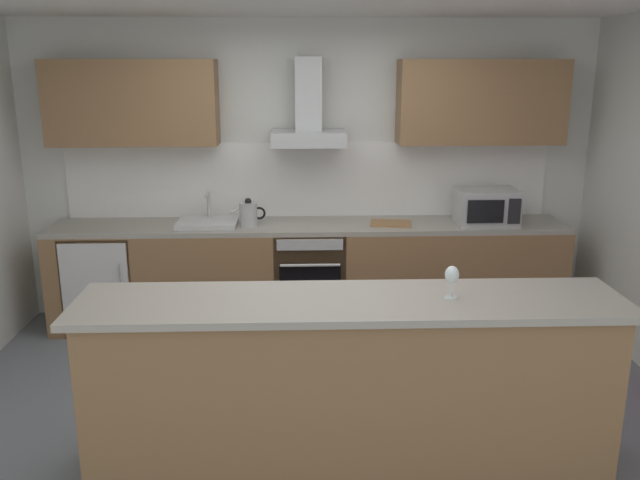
# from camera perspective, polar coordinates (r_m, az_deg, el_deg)

# --- Properties ---
(ground) EXTENTS (5.98, 4.87, 0.02)m
(ground) POSITION_cam_1_polar(r_m,az_deg,el_deg) (4.52, -0.48, -14.84)
(ground) COLOR slate
(wall_back) EXTENTS (5.98, 0.12, 2.60)m
(wall_back) POSITION_cam_1_polar(r_m,az_deg,el_deg) (5.99, -1.02, 5.97)
(wall_back) COLOR silver
(wall_back) RESTS_ON ground
(backsplash_tile) EXTENTS (4.23, 0.02, 0.66)m
(backsplash_tile) POSITION_cam_1_polar(r_m,az_deg,el_deg) (5.93, -1.01, 5.19)
(backsplash_tile) COLOR white
(counter_back) EXTENTS (4.38, 0.60, 0.90)m
(counter_back) POSITION_cam_1_polar(r_m,az_deg,el_deg) (5.82, -0.92, -2.92)
(counter_back) COLOR olive
(counter_back) RESTS_ON ground
(counter_island) EXTENTS (2.95, 0.64, 1.02)m
(counter_island) POSITION_cam_1_polar(r_m,az_deg,el_deg) (3.77, 2.58, -12.26)
(counter_island) COLOR olive
(counter_island) RESTS_ON ground
(upper_cabinets) EXTENTS (4.32, 0.32, 0.70)m
(upper_cabinets) POSITION_cam_1_polar(r_m,az_deg,el_deg) (5.69, -1.01, 11.68)
(upper_cabinets) COLOR olive
(oven) EXTENTS (0.60, 0.62, 0.80)m
(oven) POSITION_cam_1_polar(r_m,az_deg,el_deg) (5.79, -0.93, -2.91)
(oven) COLOR slate
(oven) RESTS_ON ground
(refrigerator) EXTENTS (0.58, 0.60, 0.85)m
(refrigerator) POSITION_cam_1_polar(r_m,az_deg,el_deg) (6.03, -17.90, -3.27)
(refrigerator) COLOR white
(refrigerator) RESTS_ON ground
(microwave) EXTENTS (0.50, 0.38, 0.30)m
(microwave) POSITION_cam_1_polar(r_m,az_deg,el_deg) (5.83, 14.05, 2.78)
(microwave) COLOR #B7BABC
(microwave) RESTS_ON counter_back
(sink) EXTENTS (0.50, 0.40, 0.26)m
(sink) POSITION_cam_1_polar(r_m,az_deg,el_deg) (5.72, -9.58, 1.54)
(sink) COLOR silver
(sink) RESTS_ON counter_back
(kettle) EXTENTS (0.29, 0.15, 0.24)m
(kettle) POSITION_cam_1_polar(r_m,az_deg,el_deg) (5.63, -6.12, 2.24)
(kettle) COLOR #B7BABC
(kettle) RESTS_ON counter_back
(range_hood) EXTENTS (0.62, 0.45, 0.72)m
(range_hood) POSITION_cam_1_polar(r_m,az_deg,el_deg) (5.66, -1.01, 10.41)
(range_hood) COLOR #B7BABC
(wine_glass) EXTENTS (0.08, 0.08, 0.18)m
(wine_glass) POSITION_cam_1_polar(r_m,az_deg,el_deg) (3.61, 11.20, -3.03)
(wine_glass) COLOR silver
(wine_glass) RESTS_ON counter_island
(chopping_board) EXTENTS (0.37, 0.27, 0.02)m
(chopping_board) POSITION_cam_1_polar(r_m,az_deg,el_deg) (5.70, 6.06, 1.43)
(chopping_board) COLOR #9E7247
(chopping_board) RESTS_ON counter_back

